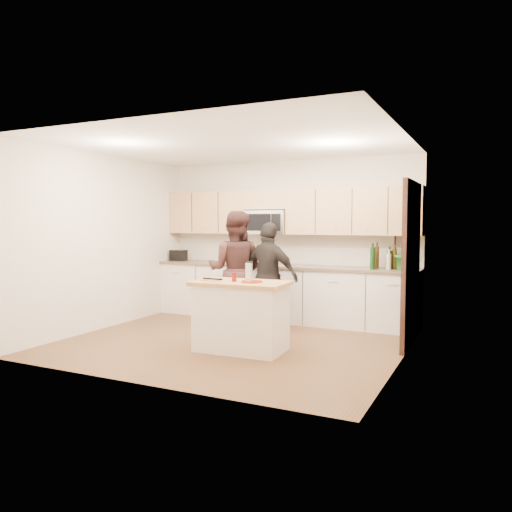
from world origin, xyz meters
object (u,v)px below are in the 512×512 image
at_px(island, 241,316).
at_px(woman_center, 235,270).
at_px(woman_right, 269,277).
at_px(toaster, 179,255).
at_px(woman_left, 239,276).

distance_m(island, woman_center, 1.43).
bearing_deg(woman_right, island, 105.17).
bearing_deg(toaster, island, -40.87).
distance_m(toaster, woman_right, 2.41).
bearing_deg(toaster, woman_right, -21.43).
bearing_deg(woman_right, woman_left, -3.09).
bearing_deg(toaster, woman_left, -24.49).
bearing_deg(woman_left, island, 147.20).
relative_size(toaster, woman_right, 0.16).
distance_m(island, toaster, 3.17).
bearing_deg(woman_center, toaster, -41.47).
height_order(woman_center, woman_right, woman_center).
relative_size(woman_left, woman_right, 0.97).
distance_m(woman_center, woman_right, 0.58).
distance_m(toaster, woman_left, 1.83).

